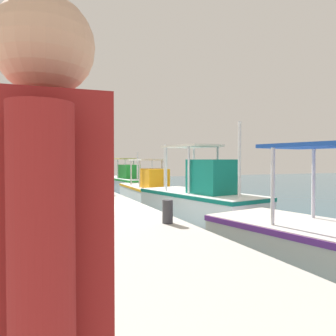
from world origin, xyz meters
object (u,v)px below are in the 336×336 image
at_px(fishing_boat_nearest, 125,181).
at_px(mooring_bollard_second, 168,212).
at_px(fishing_boat_third, 201,199).
at_px(parked_car, 6,174).
at_px(fishing_boat_second, 150,189).
at_px(pelican, 79,179).
at_px(mooring_bollard_nearest, 109,189).

height_order(fishing_boat_nearest, mooring_bollard_second, fishing_boat_nearest).
xyz_separation_m(fishing_boat_third, parked_car, (-7.08, -6.96, 0.77)).
height_order(fishing_boat_nearest, fishing_boat_second, fishing_boat_second).
bearing_deg(fishing_boat_third, pelican, -151.89).
xyz_separation_m(pelican, mooring_bollard_second, (10.64, 0.63, -0.14)).
bearing_deg(fishing_boat_third, fishing_boat_nearest, 178.73).
bearing_deg(fishing_boat_nearest, fishing_boat_third, -1.27).
bearing_deg(pelican, fishing_boat_second, 81.19).
bearing_deg(parked_car, fishing_boat_third, 44.51).
bearing_deg(pelican, mooring_bollard_nearest, 8.25).
bearing_deg(mooring_bollard_second, mooring_bollard_nearest, -180.00).
bearing_deg(fishing_boat_nearest, pelican, -35.45).
bearing_deg(fishing_boat_third, mooring_bollard_second, -36.50).
bearing_deg(fishing_boat_second, fishing_boat_nearest, 178.56).
bearing_deg(mooring_bollard_second, parked_car, -159.99).
distance_m(pelican, mooring_bollard_second, 10.66).
bearing_deg(pelican, fishing_boat_third, 28.11).
distance_m(parked_car, mooring_bollard_second, 11.76).
bearing_deg(mooring_bollard_second, fishing_boat_third, 143.50).
height_order(fishing_boat_third, pelican, fishing_boat_third).
height_order(fishing_boat_nearest, parked_car, fishing_boat_nearest).
bearing_deg(parked_car, pelican, 83.32).
distance_m(fishing_boat_third, mooring_bollard_second, 4.94).
distance_m(parked_car, mooring_bollard_nearest, 6.25).
distance_m(mooring_bollard_nearest, mooring_bollard_second, 6.28).
height_order(pelican, mooring_bollard_nearest, pelican).
height_order(fishing_boat_second, fishing_boat_third, fishing_boat_third).
xyz_separation_m(fishing_boat_nearest, mooring_bollard_nearest, (9.75, -3.20, 0.38)).
distance_m(pelican, parked_car, 3.43).
xyz_separation_m(fishing_boat_second, mooring_bollard_nearest, (3.79, -3.05, 0.45)).
distance_m(fishing_boat_second, mooring_bollard_nearest, 4.89).
distance_m(fishing_boat_nearest, pelican, 6.64).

